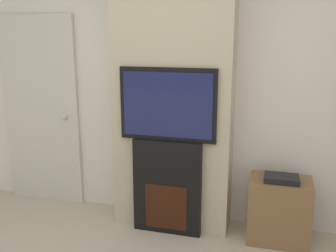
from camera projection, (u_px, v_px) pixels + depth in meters
The scene contains 6 objects.
wall_back at pixel (179, 82), 3.56m from camera, with size 6.00×0.06×2.70m.
chimney_breast at pixel (173, 85), 3.37m from camera, with size 1.08×0.35×2.70m.
fireplace at pixel (168, 187), 3.42m from camera, with size 0.63×0.15×0.88m.
television at pixel (168, 105), 3.23m from camera, with size 0.86×0.07×0.64m.
media_stand at pixel (279, 210), 3.28m from camera, with size 0.52×0.36×0.62m.
entry_door at pixel (41, 111), 3.99m from camera, with size 0.88×0.09×1.99m.
Camera 1 is at (0.86, -1.43, 1.78)m, focal length 40.00 mm.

